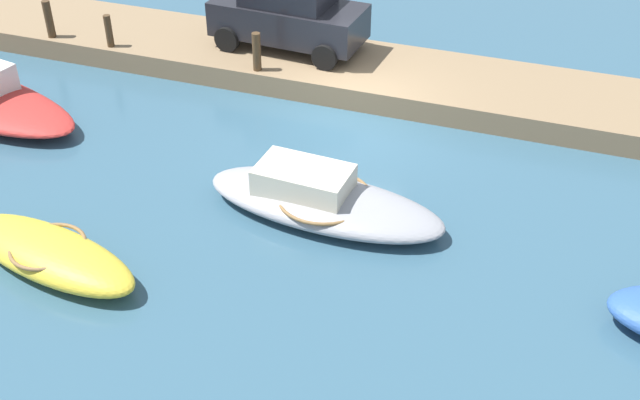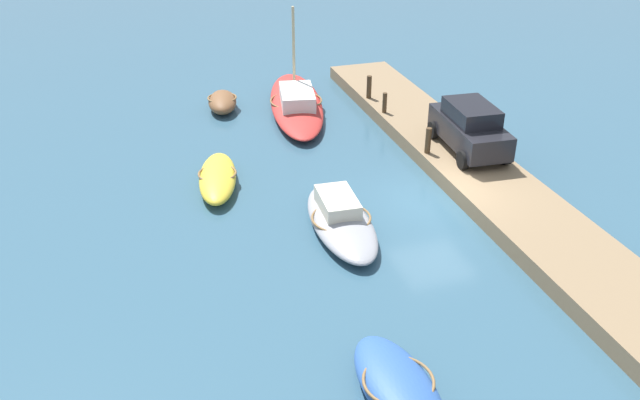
{
  "view_description": "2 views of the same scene",
  "coord_description": "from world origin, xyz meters",
  "px_view_note": "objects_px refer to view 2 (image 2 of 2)",
  "views": [
    {
      "loc": [
        -4.82,
        15.32,
        9.1
      ],
      "look_at": [
        -0.81,
        4.06,
        0.67
      ],
      "focal_mm": 44.58,
      "sensor_mm": 36.0,
      "label": 1
    },
    {
      "loc": [
        -17.25,
        9.45,
        10.8
      ],
      "look_at": [
        -0.87,
        4.33,
        1.24
      ],
      "focal_mm": 37.57,
      "sensor_mm": 36.0,
      "label": 2
    }
  ],
  "objects_px": {
    "dinghy_brown": "(222,102)",
    "mooring_post_mid_west": "(428,141)",
    "mooring_post_mid_east": "(385,103)",
    "parked_car": "(470,127)",
    "motorboat_grey": "(341,219)",
    "mooring_post_east": "(369,87)",
    "sailboat_red": "(296,103)",
    "rowboat_yellow": "(218,178)",
    "rowboat_blue": "(398,387)"
  },
  "relations": [
    {
      "from": "rowboat_blue",
      "to": "mooring_post_mid_west",
      "type": "distance_m",
      "value": 11.61
    },
    {
      "from": "rowboat_blue",
      "to": "mooring_post_mid_west",
      "type": "height_order",
      "value": "mooring_post_mid_west"
    },
    {
      "from": "rowboat_yellow",
      "to": "mooring_post_mid_east",
      "type": "bearing_deg",
      "value": -54.54
    },
    {
      "from": "sailboat_red",
      "to": "parked_car",
      "type": "bearing_deg",
      "value": -136.01
    },
    {
      "from": "rowboat_blue",
      "to": "mooring_post_mid_west",
      "type": "xyz_separation_m",
      "value": [
        10.21,
        -5.49,
        0.68
      ]
    },
    {
      "from": "rowboat_yellow",
      "to": "motorboat_grey",
      "type": "bearing_deg",
      "value": -130.43
    },
    {
      "from": "sailboat_red",
      "to": "rowboat_blue",
      "type": "bearing_deg",
      "value": -177.53
    },
    {
      "from": "motorboat_grey",
      "to": "mooring_post_mid_east",
      "type": "height_order",
      "value": "mooring_post_mid_east"
    },
    {
      "from": "rowboat_yellow",
      "to": "parked_car",
      "type": "xyz_separation_m",
      "value": [
        -0.99,
        -8.98,
        1.13
      ]
    },
    {
      "from": "dinghy_brown",
      "to": "motorboat_grey",
      "type": "bearing_deg",
      "value": -161.82
    },
    {
      "from": "rowboat_blue",
      "to": "mooring_post_east",
      "type": "bearing_deg",
      "value": -21.17
    },
    {
      "from": "rowboat_blue",
      "to": "rowboat_yellow",
      "type": "height_order",
      "value": "rowboat_blue"
    },
    {
      "from": "sailboat_red",
      "to": "motorboat_grey",
      "type": "distance_m",
      "value": 9.95
    },
    {
      "from": "rowboat_yellow",
      "to": "sailboat_red",
      "type": "bearing_deg",
      "value": -25.63
    },
    {
      "from": "parked_car",
      "to": "rowboat_yellow",
      "type": "bearing_deg",
      "value": 87.41
    },
    {
      "from": "dinghy_brown",
      "to": "mooring_post_mid_east",
      "type": "relative_size",
      "value": 3.12
    },
    {
      "from": "motorboat_grey",
      "to": "parked_car",
      "type": "xyz_separation_m",
      "value": [
        2.96,
        -5.88,
        1.09
      ]
    },
    {
      "from": "sailboat_red",
      "to": "mooring_post_mid_west",
      "type": "xyz_separation_m",
      "value": [
        -6.66,
        -3.06,
        0.63
      ]
    },
    {
      "from": "dinghy_brown",
      "to": "sailboat_red",
      "type": "height_order",
      "value": "sailboat_red"
    },
    {
      "from": "mooring_post_east",
      "to": "mooring_post_mid_east",
      "type": "bearing_deg",
      "value": 180.0
    },
    {
      "from": "rowboat_yellow",
      "to": "sailboat_red",
      "type": "xyz_separation_m",
      "value": [
        5.91,
        -4.45,
        0.08
      ]
    },
    {
      "from": "mooring_post_mid_east",
      "to": "parked_car",
      "type": "xyz_separation_m",
      "value": [
        -4.35,
        -1.48,
        0.48
      ]
    },
    {
      "from": "dinghy_brown",
      "to": "mooring_post_mid_west",
      "type": "bearing_deg",
      "value": -132.54
    },
    {
      "from": "mooring_post_mid_west",
      "to": "mooring_post_east",
      "type": "height_order",
      "value": "mooring_post_east"
    },
    {
      "from": "rowboat_yellow",
      "to": "parked_car",
      "type": "relative_size",
      "value": 1.01
    },
    {
      "from": "dinghy_brown",
      "to": "sailboat_red",
      "type": "relative_size",
      "value": 0.32
    },
    {
      "from": "dinghy_brown",
      "to": "motorboat_grey",
      "type": "distance_m",
      "value": 11.12
    },
    {
      "from": "mooring_post_mid_east",
      "to": "parked_car",
      "type": "height_order",
      "value": "parked_car"
    },
    {
      "from": "dinghy_brown",
      "to": "parked_car",
      "type": "xyz_separation_m",
      "value": [
        -8.03,
        -7.57,
        1.08
      ]
    },
    {
      "from": "mooring_post_mid_east",
      "to": "dinghy_brown",
      "type": "bearing_deg",
      "value": 58.86
    },
    {
      "from": "sailboat_red",
      "to": "mooring_post_east",
      "type": "height_order",
      "value": "sailboat_red"
    },
    {
      "from": "rowboat_yellow",
      "to": "mooring_post_east",
      "type": "xyz_separation_m",
      "value": [
        5.15,
        -7.51,
        0.72
      ]
    },
    {
      "from": "dinghy_brown",
      "to": "sailboat_red",
      "type": "distance_m",
      "value": 3.24
    },
    {
      "from": "mooring_post_mid_west",
      "to": "mooring_post_east",
      "type": "xyz_separation_m",
      "value": [
        5.89,
        0.0,
        0.02
      ]
    },
    {
      "from": "dinghy_brown",
      "to": "mooring_post_east",
      "type": "xyz_separation_m",
      "value": [
        -1.89,
        -6.09,
        0.67
      ]
    },
    {
      "from": "dinghy_brown",
      "to": "rowboat_yellow",
      "type": "relative_size",
      "value": 0.66
    },
    {
      "from": "mooring_post_east",
      "to": "parked_car",
      "type": "xyz_separation_m",
      "value": [
        -6.14,
        -1.48,
        0.41
      ]
    },
    {
      "from": "sailboat_red",
      "to": "mooring_post_mid_west",
      "type": "bearing_deg",
      "value": -144.64
    },
    {
      "from": "rowboat_yellow",
      "to": "motorboat_grey",
      "type": "height_order",
      "value": "motorboat_grey"
    },
    {
      "from": "motorboat_grey",
      "to": "mooring_post_mid_west",
      "type": "relative_size",
      "value": 5.1
    },
    {
      "from": "motorboat_grey",
      "to": "parked_car",
      "type": "relative_size",
      "value": 1.24
    },
    {
      "from": "rowboat_yellow",
      "to": "sailboat_red",
      "type": "height_order",
      "value": "sailboat_red"
    },
    {
      "from": "sailboat_red",
      "to": "mooring_post_east",
      "type": "bearing_deg",
      "value": -93.33
    },
    {
      "from": "dinghy_brown",
      "to": "parked_car",
      "type": "height_order",
      "value": "parked_car"
    },
    {
      "from": "rowboat_yellow",
      "to": "motorboat_grey",
      "type": "distance_m",
      "value": 5.02
    },
    {
      "from": "motorboat_grey",
      "to": "mooring_post_mid_east",
      "type": "xyz_separation_m",
      "value": [
        7.31,
        -4.4,
        0.61
      ]
    },
    {
      "from": "mooring_post_mid_west",
      "to": "parked_car",
      "type": "bearing_deg",
      "value": -99.53
    },
    {
      "from": "dinghy_brown",
      "to": "mooring_post_mid_west",
      "type": "height_order",
      "value": "mooring_post_mid_west"
    },
    {
      "from": "dinghy_brown",
      "to": "parked_car",
      "type": "relative_size",
      "value": 0.67
    },
    {
      "from": "rowboat_yellow",
      "to": "parked_car",
      "type": "height_order",
      "value": "parked_car"
    }
  ]
}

